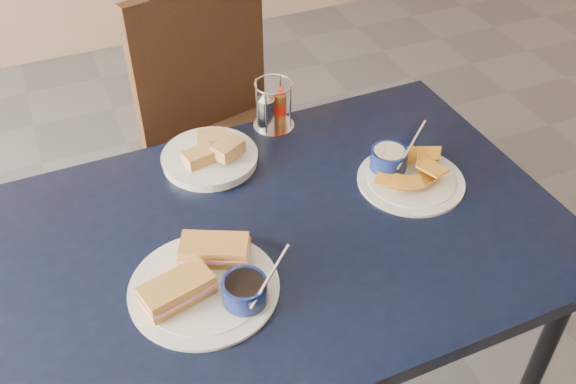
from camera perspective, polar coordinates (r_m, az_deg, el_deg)
name	(u,v)px	position (r m, az deg, el deg)	size (l,w,h in m)	color
dining_table	(283,250)	(1.47, -0.48, -5.19)	(1.27, 0.86, 0.75)	black
chair_far	(227,120)	(2.10, -5.44, 6.42)	(0.55, 0.54, 0.98)	black
sandwich_plate	(208,280)	(1.30, -7.13, -7.77)	(0.32, 0.30, 0.12)	white
plantain_plate	(403,171)	(1.57, 10.22, 1.83)	(0.26, 0.26, 0.12)	white
bread_basket	(211,156)	(1.60, -6.87, 3.18)	(0.24, 0.24, 0.07)	white
condiment_caddy	(272,109)	(1.70, -1.47, 7.39)	(0.11, 0.11, 0.14)	silver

